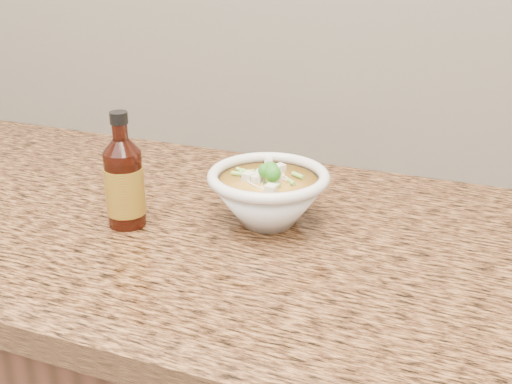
% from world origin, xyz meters
% --- Properties ---
extents(counter_slab, '(4.00, 0.68, 0.04)m').
position_xyz_m(counter_slab, '(0.00, 1.68, 0.88)').
color(counter_slab, '#905F34').
rests_on(counter_slab, cabinet).
extents(soup_bowl, '(0.18, 0.21, 0.10)m').
position_xyz_m(soup_bowl, '(0.04, 1.70, 0.94)').
color(soup_bowl, silver).
rests_on(soup_bowl, counter_slab).
extents(hot_sauce_bottle, '(0.07, 0.07, 0.18)m').
position_xyz_m(hot_sauce_bottle, '(-0.16, 1.62, 0.97)').
color(hot_sauce_bottle, '#3A1008').
rests_on(hot_sauce_bottle, counter_slab).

